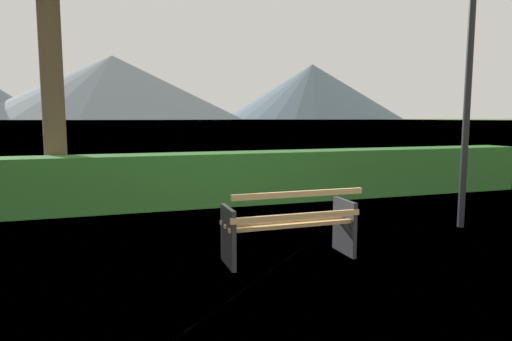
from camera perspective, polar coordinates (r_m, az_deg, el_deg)
ground_plane at (r=5.43m, az=4.14°, el=-11.20°), size 1400.00×1400.00×0.00m
water_surface at (r=311.28m, az=-17.58°, el=6.14°), size 620.00×620.00×0.00m
park_bench at (r=5.26m, az=4.42°, el=-7.01°), size 1.57×0.58×0.87m
hedge_row at (r=8.65m, az=-4.68°, el=-1.03°), size 13.89×0.75×1.01m
lamp_post at (r=7.51m, az=25.90°, el=15.17°), size 0.30×0.30×4.28m
distant_hills at (r=597.49m, az=-16.41°, el=10.22°), size 725.00×330.50×85.95m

